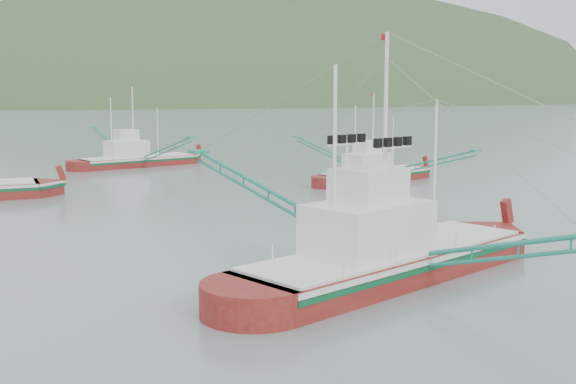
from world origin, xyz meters
TOP-DOWN VIEW (x-y plane):
  - ground at (0.00, 0.00)m, footprint 1200.00×1200.00m
  - main_boat at (0.64, -2.27)m, footprint 17.53×30.31m
  - bg_boat_far at (6.75, 52.03)m, footprint 13.81×24.25m
  - bg_boat_right at (22.15, 26.94)m, footprint 12.94×22.50m
  - headland_right at (240.00, 430.00)m, footprint 684.00×432.00m

SIDE VIEW (x-z plane):
  - ground at x=0.00m, z-range 0.00..0.00m
  - headland_right at x=240.00m, z-range -153.00..153.00m
  - bg_boat_far at x=6.75m, z-range -3.39..6.47m
  - bg_boat_right at x=22.15m, z-range -3.03..6.16m
  - main_boat at x=0.64m, z-range -3.97..8.47m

